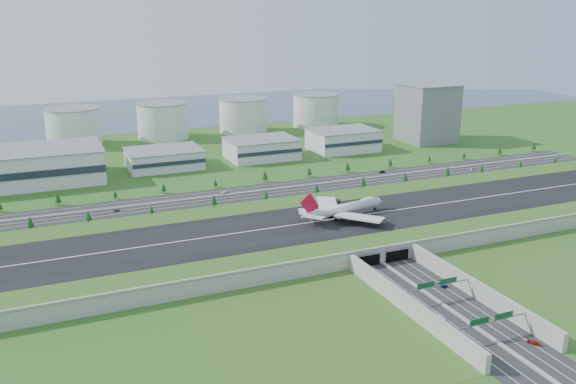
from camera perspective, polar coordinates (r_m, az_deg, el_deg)
name	(u,v)px	position (r m, az deg, el deg)	size (l,w,h in m)	color
ground	(337,232)	(356.24, 4.59, -3.74)	(1200.00, 1200.00, 0.00)	#305A1C
airfield_deck	(337,225)	(354.76, 4.61, -3.13)	(520.00, 100.00, 9.20)	#969690
underpass_road	(442,298)	(278.03, 14.24, -9.56)	(38.80, 120.40, 8.00)	#28282B
sign_gantry_near	(437,286)	(279.63, 13.75, -8.56)	(38.70, 0.70, 9.80)	gray
sign_gantry_far	(491,322)	(255.78, 18.49, -11.47)	(38.70, 0.70, 9.80)	gray
north_expressway	(276,190)	(438.14, -1.16, 0.24)	(560.00, 36.00, 0.12)	#28282B
tree_row	(289,182)	(439.85, 0.11, 0.93)	(510.92, 48.62, 8.26)	#3D2819
hangar_west	(17,167)	(492.88, -24.02, 2.13)	(120.00, 60.00, 25.00)	silver
hangar_mid_a	(164,159)	(508.02, -11.52, 3.07)	(58.00, 42.00, 15.00)	silver
hangar_mid_b	(261,149)	(530.60, -2.50, 4.08)	(58.00, 42.00, 17.00)	silver
hangar_mid_c	(343,140)	(562.84, 5.16, 4.86)	(58.00, 42.00, 19.00)	silver
office_tower	(427,113)	(613.71, 12.89, 7.20)	(46.00, 46.00, 55.00)	slate
fuel_tank_a	(74,127)	(615.34, -19.42, 5.75)	(50.00, 50.00, 35.00)	silver
fuel_tank_b	(163,121)	(626.20, -11.63, 6.53)	(50.00, 50.00, 35.00)	silver
fuel_tank_c	(243,115)	(648.12, -4.21, 7.16)	(50.00, 50.00, 35.00)	silver
fuel_tank_d	(316,110)	(680.02, 2.63, 7.63)	(50.00, 50.00, 35.00)	silver
bay_water	(163,111)	(800.31, -11.63, 7.40)	(1200.00, 260.00, 0.06)	#364A68
boeing_747	(345,208)	(355.22, 5.31, -1.52)	(61.54, 57.68, 19.17)	silver
car_0	(409,296)	(281.50, 11.22, -9.57)	(1.97, 4.89, 1.67)	silver
car_1	(441,317)	(266.87, 14.12, -11.31)	(1.68, 4.83, 1.59)	white
car_2	(442,285)	(296.48, 14.24, -8.40)	(2.45, 5.31, 1.47)	#0E0F49
car_3	(533,342)	(260.07, 21.94, -12.89)	(2.00, 4.92, 1.43)	#9C170E
car_4	(117,210)	(405.64, -15.75, -1.65)	(1.69, 4.20, 1.43)	#545358
car_5	(382,172)	(488.95, 8.80, 1.89)	(1.78, 5.11, 1.68)	black
car_6	(473,169)	(514.37, 16.92, 2.08)	(2.50, 5.42, 1.50)	silver
car_7	(225,192)	(431.19, -5.93, 0.00)	(2.37, 5.83, 1.69)	silver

